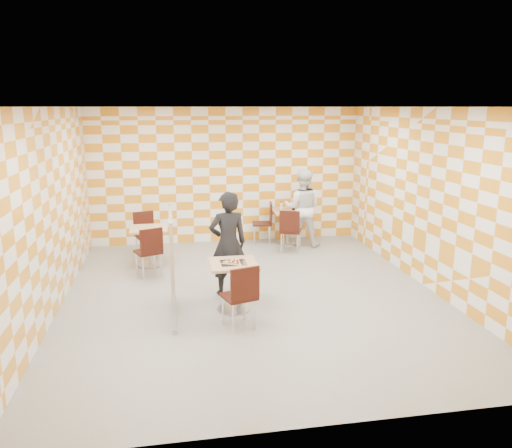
{
  "coord_description": "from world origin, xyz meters",
  "views": [
    {
      "loc": [
        -1.26,
        -7.56,
        3.0
      ],
      "look_at": [
        0.1,
        0.2,
        1.15
      ],
      "focal_mm": 35.0,
      "sensor_mm": 36.0,
      "label": 1
    }
  ],
  "objects_px": {
    "second_table": "(288,221)",
    "chair_main_front": "(242,292)",
    "chair_second_side": "(266,219)",
    "main_table": "(233,278)",
    "soda_bottle": "(293,205)",
    "sport_bottle": "(281,206)",
    "partition": "(172,264)",
    "chair_empty_far": "(145,231)",
    "chair_second_front": "(290,228)",
    "chair_empty_near": "(150,248)",
    "man_white": "(302,208)",
    "empty_table": "(149,240)",
    "man_dark": "(228,244)"
  },
  "relations": [
    {
      "from": "sport_bottle",
      "to": "main_table",
      "type": "bearing_deg",
      "value": -112.9
    },
    {
      "from": "man_white",
      "to": "man_dark",
      "type": "bearing_deg",
      "value": 72.98
    },
    {
      "from": "main_table",
      "to": "man_white",
      "type": "xyz_separation_m",
      "value": [
        1.96,
        3.35,
        0.34
      ]
    },
    {
      "from": "second_table",
      "to": "chair_second_front",
      "type": "xyz_separation_m",
      "value": [
        -0.14,
        -0.77,
        0.04
      ]
    },
    {
      "from": "main_table",
      "to": "chair_empty_near",
      "type": "bearing_deg",
      "value": 126.23
    },
    {
      "from": "main_table",
      "to": "empty_table",
      "type": "distance_m",
      "value": 2.79
    },
    {
      "from": "second_table",
      "to": "partition",
      "type": "relative_size",
      "value": 0.48
    },
    {
      "from": "second_table",
      "to": "empty_table",
      "type": "relative_size",
      "value": 1.0
    },
    {
      "from": "partition",
      "to": "soda_bottle",
      "type": "distance_m",
      "value": 4.59
    },
    {
      "from": "chair_second_side",
      "to": "man_white",
      "type": "xyz_separation_m",
      "value": [
        0.75,
        -0.33,
        0.3
      ]
    },
    {
      "from": "chair_second_side",
      "to": "chair_empty_far",
      "type": "distance_m",
      "value": 2.7
    },
    {
      "from": "chair_main_front",
      "to": "chair_empty_far",
      "type": "bearing_deg",
      "value": 110.75
    },
    {
      "from": "soda_bottle",
      "to": "chair_empty_far",
      "type": "bearing_deg",
      "value": -170.27
    },
    {
      "from": "chair_main_front",
      "to": "chair_empty_far",
      "type": "relative_size",
      "value": 1.0
    },
    {
      "from": "chair_main_front",
      "to": "sport_bottle",
      "type": "relative_size",
      "value": 4.62
    },
    {
      "from": "chair_second_front",
      "to": "chair_main_front",
      "type": "bearing_deg",
      "value": -113.6
    },
    {
      "from": "main_table",
      "to": "soda_bottle",
      "type": "distance_m",
      "value": 4.1
    },
    {
      "from": "man_white",
      "to": "empty_table",
      "type": "bearing_deg",
      "value": 34.71
    },
    {
      "from": "sport_bottle",
      "to": "partition",
      "type": "bearing_deg",
      "value": -123.26
    },
    {
      "from": "sport_bottle",
      "to": "second_table",
      "type": "bearing_deg",
      "value": -43.87
    },
    {
      "from": "main_table",
      "to": "chair_empty_far",
      "type": "bearing_deg",
      "value": 114.54
    },
    {
      "from": "second_table",
      "to": "chair_main_front",
      "type": "height_order",
      "value": "chair_main_front"
    },
    {
      "from": "chair_empty_far",
      "to": "sport_bottle",
      "type": "relative_size",
      "value": 4.62
    },
    {
      "from": "main_table",
      "to": "man_white",
      "type": "bearing_deg",
      "value": 59.64
    },
    {
      "from": "main_table",
      "to": "chair_second_front",
      "type": "relative_size",
      "value": 0.81
    },
    {
      "from": "main_table",
      "to": "chair_empty_far",
      "type": "relative_size",
      "value": 0.81
    },
    {
      "from": "chair_second_front",
      "to": "chair_second_side",
      "type": "height_order",
      "value": "same"
    },
    {
      "from": "chair_second_side",
      "to": "man_dark",
      "type": "bearing_deg",
      "value": -112.1
    },
    {
      "from": "empty_table",
      "to": "chair_empty_far",
      "type": "bearing_deg",
      "value": 99.14
    },
    {
      "from": "man_dark",
      "to": "chair_main_front",
      "type": "bearing_deg",
      "value": 82.37
    },
    {
      "from": "chair_empty_near",
      "to": "man_dark",
      "type": "height_order",
      "value": "man_dark"
    },
    {
      "from": "chair_second_front",
      "to": "partition",
      "type": "height_order",
      "value": "partition"
    },
    {
      "from": "chair_second_side",
      "to": "main_table",
      "type": "bearing_deg",
      "value": -108.28
    },
    {
      "from": "chair_empty_near",
      "to": "main_table",
      "type": "bearing_deg",
      "value": -53.77
    },
    {
      "from": "man_dark",
      "to": "second_table",
      "type": "bearing_deg",
      "value": -128.75
    },
    {
      "from": "main_table",
      "to": "soda_bottle",
      "type": "height_order",
      "value": "soda_bottle"
    },
    {
      "from": "chair_second_front",
      "to": "chair_second_side",
      "type": "distance_m",
      "value": 0.93
    },
    {
      "from": "second_table",
      "to": "sport_bottle",
      "type": "height_order",
      "value": "sport_bottle"
    },
    {
      "from": "man_dark",
      "to": "empty_table",
      "type": "bearing_deg",
      "value": -61.5
    },
    {
      "from": "chair_second_side",
      "to": "chair_empty_near",
      "type": "distance_m",
      "value": 3.16
    },
    {
      "from": "main_table",
      "to": "man_dark",
      "type": "distance_m",
      "value": 0.78
    },
    {
      "from": "chair_empty_far",
      "to": "sport_bottle",
      "type": "xyz_separation_m",
      "value": [
        2.98,
        0.62,
        0.29
      ]
    },
    {
      "from": "sport_bottle",
      "to": "man_white",
      "type": "bearing_deg",
      "value": -42.33
    },
    {
      "from": "second_table",
      "to": "chair_empty_near",
      "type": "relative_size",
      "value": 0.81
    },
    {
      "from": "empty_table",
      "to": "sport_bottle",
      "type": "bearing_deg",
      "value": 23.56
    },
    {
      "from": "man_white",
      "to": "sport_bottle",
      "type": "xyz_separation_m",
      "value": [
        -0.4,
        0.36,
        -0.01
      ]
    },
    {
      "from": "chair_empty_far",
      "to": "chair_second_side",
      "type": "bearing_deg",
      "value": 12.59
    },
    {
      "from": "partition",
      "to": "man_dark",
      "type": "height_order",
      "value": "man_dark"
    },
    {
      "from": "soda_bottle",
      "to": "empty_table",
      "type": "bearing_deg",
      "value": -159.2
    },
    {
      "from": "partition",
      "to": "chair_empty_near",
      "type": "bearing_deg",
      "value": 102.22
    }
  ]
}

